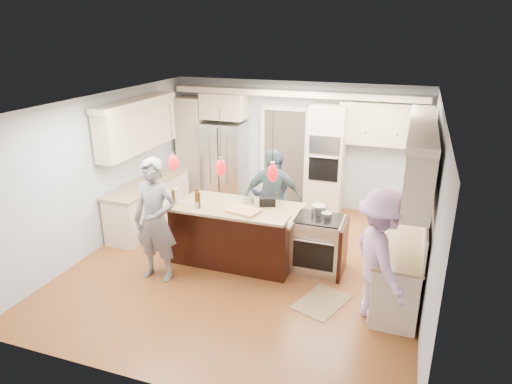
% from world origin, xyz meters
% --- Properties ---
extents(ground_plane, '(6.00, 6.00, 0.00)m').
position_xyz_m(ground_plane, '(0.00, 0.00, 0.00)').
color(ground_plane, brown).
rests_on(ground_plane, ground).
extents(room_shell, '(5.54, 6.04, 2.72)m').
position_xyz_m(room_shell, '(0.00, 0.00, 1.82)').
color(room_shell, '#B2BCC6').
rests_on(room_shell, ground).
extents(refrigerator, '(0.90, 0.70, 1.80)m').
position_xyz_m(refrigerator, '(-1.55, 2.64, 0.90)').
color(refrigerator, '#B7B7BC').
rests_on(refrigerator, ground).
extents(oven_column, '(0.72, 0.69, 2.30)m').
position_xyz_m(oven_column, '(0.75, 2.67, 1.15)').
color(oven_column, beige).
rests_on(oven_column, ground).
extents(back_upper_cabinets, '(5.30, 0.61, 2.54)m').
position_xyz_m(back_upper_cabinets, '(-0.75, 2.76, 1.67)').
color(back_upper_cabinets, beige).
rests_on(back_upper_cabinets, ground).
extents(right_counter_run, '(0.64, 3.10, 2.51)m').
position_xyz_m(right_counter_run, '(2.44, 0.30, 1.06)').
color(right_counter_run, beige).
rests_on(right_counter_run, ground).
extents(left_cabinets, '(0.64, 2.30, 2.51)m').
position_xyz_m(left_cabinets, '(-2.44, 0.80, 1.06)').
color(left_cabinets, beige).
rests_on(left_cabinets, ground).
extents(kitchen_island, '(2.10, 1.46, 1.12)m').
position_xyz_m(kitchen_island, '(-0.25, 0.07, 0.48)').
color(kitchen_island, black).
rests_on(kitchen_island, ground).
extents(island_range, '(0.82, 0.71, 0.92)m').
position_xyz_m(island_range, '(1.16, 0.15, 0.46)').
color(island_range, '#B7B7BC').
rests_on(island_range, ground).
extents(pendant_lights, '(1.75, 0.15, 1.03)m').
position_xyz_m(pendant_lights, '(-0.25, -0.51, 1.80)').
color(pendant_lights, black).
rests_on(pendant_lights, ground).
extents(person_bar_end, '(0.71, 0.47, 1.96)m').
position_xyz_m(person_bar_end, '(-1.19, -0.91, 0.98)').
color(person_bar_end, slate).
rests_on(person_bar_end, ground).
extents(person_far_left, '(0.98, 0.89, 1.63)m').
position_xyz_m(person_far_left, '(0.03, 1.18, 0.82)').
color(person_far_left, '#27324C').
rests_on(person_far_left, ground).
extents(person_far_right, '(1.11, 0.65, 1.78)m').
position_xyz_m(person_far_right, '(0.15, 0.85, 0.89)').
color(person_far_right, '#496166').
rests_on(person_far_right, ground).
extents(person_range_side, '(1.20, 1.40, 1.89)m').
position_xyz_m(person_range_side, '(2.17, -0.94, 0.94)').
color(person_range_side, '#C298CC').
rests_on(person_range_side, ground).
extents(floor_rug, '(0.82, 0.98, 0.01)m').
position_xyz_m(floor_rug, '(1.41, -0.78, 0.01)').
color(floor_rug, '#937D50').
rests_on(floor_rug, ground).
extents(water_bottle, '(0.07, 0.07, 0.28)m').
position_xyz_m(water_bottle, '(-1.00, -0.56, 1.26)').
color(water_bottle, silver).
rests_on(water_bottle, kitchen_island).
extents(beer_bottle_a, '(0.06, 0.06, 0.23)m').
position_xyz_m(beer_bottle_a, '(-1.09, -0.50, 1.23)').
color(beer_bottle_a, '#3E270B').
rests_on(beer_bottle_a, kitchen_island).
extents(beer_bottle_b, '(0.08, 0.08, 0.26)m').
position_xyz_m(beer_bottle_b, '(-0.63, -0.55, 1.25)').
color(beer_bottle_b, '#3E270B').
rests_on(beer_bottle_b, kitchen_island).
extents(beer_bottle_c, '(0.08, 0.08, 0.27)m').
position_xyz_m(beer_bottle_c, '(-0.70, -0.45, 1.26)').
color(beer_bottle_c, '#3E270B').
rests_on(beer_bottle_c, kitchen_island).
extents(drink_can, '(0.06, 0.06, 0.11)m').
position_xyz_m(drink_can, '(-0.64, -0.59, 1.17)').
color(drink_can, '#B7B7BC').
rests_on(drink_can, kitchen_island).
extents(cutting_board, '(0.54, 0.44, 0.04)m').
position_xyz_m(cutting_board, '(0.09, -0.47, 1.14)').
color(cutting_board, tan).
rests_on(cutting_board, kitchen_island).
extents(pot_large, '(0.23, 0.23, 0.14)m').
position_xyz_m(pot_large, '(1.08, 0.34, 0.99)').
color(pot_large, '#B7B7BC').
rests_on(pot_large, island_range).
extents(pot_small, '(0.18, 0.18, 0.09)m').
position_xyz_m(pot_small, '(1.24, 0.19, 0.96)').
color(pot_small, '#B7B7BC').
rests_on(pot_small, island_range).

